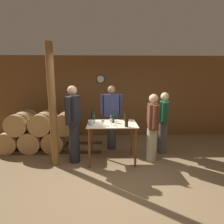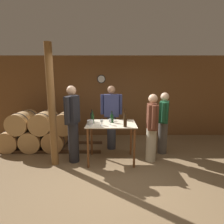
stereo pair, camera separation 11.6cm
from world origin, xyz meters
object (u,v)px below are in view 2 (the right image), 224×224
(wine_bottle_right, at_px, (126,122))
(wine_bottle_far_right, at_px, (125,116))
(wine_bottle_center, at_px, (113,118))
(wine_glass_near_right, at_px, (111,121))
(wine_glass_near_center, at_px, (103,121))
(ice_bucket, at_px, (91,122))
(wooden_post, at_px, (53,107))
(wine_glass_near_left, at_px, (91,122))
(person_visitor_near_door, at_px, (112,116))
(wine_bottle_far_left, at_px, (93,117))
(person_host, at_px, (153,127))
(wine_bottle_left, at_px, (94,118))
(wine_glass_far_side, at_px, (112,117))
(person_visitor_bearded, at_px, (74,122))
(person_visitor_with_scarf, at_px, (164,122))

(wine_bottle_right, bearing_deg, wine_bottle_far_right, 87.14)
(wine_bottle_center, bearing_deg, wine_glass_near_right, -100.16)
(wine_glass_near_center, relative_size, ice_bucket, 0.92)
(wooden_post, relative_size, wine_glass_near_left, 20.07)
(wooden_post, bearing_deg, wine_bottle_right, -4.64)
(wine_bottle_far_right, distance_m, person_visitor_near_door, 0.59)
(wine_bottle_right, distance_m, wine_bottle_far_right, 0.59)
(wooden_post, relative_size, wine_bottle_far_left, 8.86)
(wooden_post, height_order, person_host, wooden_post)
(wine_bottle_left, height_order, person_visitor_near_door, person_visitor_near_door)
(wine_bottle_far_right, bearing_deg, wooden_post, -164.21)
(person_host, xyz_separation_m, person_visitor_near_door, (-0.95, 0.75, 0.09))
(wine_bottle_far_right, height_order, wine_glass_far_side, wine_bottle_far_right)
(person_visitor_near_door, bearing_deg, wine_glass_near_right, -91.78)
(wine_glass_near_right, xyz_separation_m, person_visitor_bearded, (-0.86, 0.11, -0.07))
(wine_bottle_left, xyz_separation_m, wine_bottle_far_right, (0.76, 0.28, -0.01))
(wooden_post, bearing_deg, person_visitor_with_scarf, 13.44)
(wine_bottle_left, height_order, person_visitor_with_scarf, person_visitor_with_scarf)
(wine_glass_near_right, relative_size, person_visitor_near_door, 0.08)
(person_visitor_with_scarf, bearing_deg, wine_bottle_left, -165.90)
(wine_bottle_far_left, height_order, wine_bottle_center, wine_bottle_far_left)
(wine_bottle_far_right, bearing_deg, wine_bottle_right, -92.86)
(wine_bottle_right, distance_m, wine_glass_near_center, 0.53)
(wine_bottle_far_right, xyz_separation_m, person_visitor_with_scarf, (1.02, 0.17, -0.19))
(wooden_post, bearing_deg, wine_glass_far_side, 18.79)
(wine_bottle_left, bearing_deg, wine_glass_near_center, -40.07)
(person_visitor_with_scarf, xyz_separation_m, person_visitor_bearded, (-2.25, -0.50, 0.11))
(wine_bottle_left, distance_m, wine_glass_far_side, 0.50)
(wine_glass_near_right, bearing_deg, wine_bottle_right, -25.96)
(wine_bottle_left, height_order, wine_glass_near_left, wine_bottle_left)
(wine_bottle_far_left, xyz_separation_m, wine_bottle_left, (0.03, -0.16, -0.00))
(wine_bottle_far_right, height_order, person_visitor_with_scarf, person_visitor_with_scarf)
(wine_glass_near_right, xyz_separation_m, ice_bucket, (-0.45, 0.03, -0.04))
(person_visitor_with_scarf, relative_size, person_visitor_bearded, 0.89)
(wine_bottle_far_left, height_order, ice_bucket, wine_bottle_far_left)
(wine_glass_near_left, bearing_deg, person_host, 10.22)
(wine_bottle_left, relative_size, person_visitor_bearded, 0.17)
(ice_bucket, bearing_deg, wine_bottle_far_right, 26.69)
(wine_bottle_left, bearing_deg, person_visitor_bearded, -173.95)
(wine_bottle_left, bearing_deg, wine_bottle_center, 8.82)
(wine_bottle_far_right, bearing_deg, wine_glass_near_center, -139.47)
(wine_bottle_far_right, bearing_deg, wine_bottle_far_left, -171.62)
(ice_bucket, height_order, person_visitor_bearded, person_visitor_bearded)
(person_host, xyz_separation_m, person_visitor_bearded, (-1.84, -0.05, 0.11))
(wine_glass_near_left, bearing_deg, wine_bottle_center, 34.50)
(wine_bottle_right, height_order, person_host, person_host)
(wine_bottle_center, xyz_separation_m, ice_bucket, (-0.49, -0.20, -0.05))
(wooden_post, height_order, wine_glass_near_center, wooden_post)
(wine_glass_near_center, bearing_deg, wine_bottle_center, 48.82)
(wine_glass_near_center, bearing_deg, person_visitor_near_door, 77.26)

